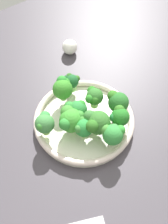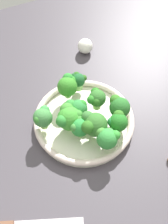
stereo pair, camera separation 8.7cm
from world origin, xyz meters
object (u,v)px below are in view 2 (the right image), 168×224
Objects in this scene: broccoli_floret_0 at (69,117)px; broccoli_floret_7 at (94,124)px; broccoli_floret_5 at (77,108)px; broccoli_floret_3 at (118,122)px; broccoli_floret_2 at (67,85)px; garlic_bulb at (85,46)px; broccoli_floret_9 at (80,127)px; broccoli_floret_10 at (97,98)px; broccoli_floret_1 at (43,117)px; bowl at (84,121)px; broccoli_floret_6 at (78,80)px; broccoli_floret_8 at (119,106)px; broccoli_floret_4 at (107,138)px.

broccoli_floret_7 is at bearing 135.37° from broccoli_floret_0.
broccoli_floret_3 is at bearing 133.09° from broccoli_floret_5.
garlic_bulb is at bearing -128.00° from broccoli_floret_2.
broccoli_floret_3 is at bearing 163.95° from broccoli_floret_9.
broccoli_floret_7 reaches higher than broccoli_floret_2.
broccoli_floret_9 is at bearing -16.05° from broccoli_floret_3.
broccoli_floret_7 is at bearing 59.55° from broccoli_floret_10.
broccoli_floret_2 is at bearing -143.95° from broccoli_floret_1.
broccoli_floret_10 is at bearing -157.60° from bowl.
broccoli_floret_0 is at bearing 56.04° from broccoli_floret_6.
broccoli_floret_10 is (-5.99, 7.68, -0.21)cm from broccoli_floret_2.
broccoli_floret_8 is 1.43× the size of garlic_bulb.
broccoli_floret_6 is at bearing -66.48° from broccoli_floret_8.
broccoli_floret_3 is 18.81cm from broccoli_floret_6.
broccoli_floret_0 reaches higher than bowl.
broccoli_floret_1 reaches higher than bowl.
garlic_bulb is at bearing -120.54° from broccoli_floret_6.
broccoli_floret_10 is at bearing -141.34° from broccoli_floret_9.
broccoli_floret_2 is at bearing 52.00° from garlic_bulb.
broccoli_floret_0 is 12.14cm from broccoli_floret_4.
broccoli_floret_4 is 8.11cm from broccoli_floret_9.
broccoli_floret_2 is 0.99× the size of broccoli_floret_8.
broccoli_floret_1 is at bearing 36.05° from broccoli_floret_2.
broccoli_floret_9 is (5.14, -6.26, -0.42)cm from broccoli_floret_4.
broccoli_floret_3 is 35.72cm from garlic_bulb.
broccoli_floret_10 is (-16.21, 0.24, 0.08)cm from broccoli_floret_1.
bowl is at bearing -126.25° from broccoli_floret_9.
garlic_bulb reaches higher than bowl.
broccoli_floret_5 is at bearing -146.13° from broccoli_floret_0.
broccoli_floret_8 reaches higher than broccoli_floret_10.
bowl is 3.84× the size of broccoli_floret_7.
broccoli_floret_5 is 0.82× the size of broccoli_floret_7.
broccoli_floret_2 reaches higher than broccoli_floret_1.
broccoli_floret_9 is (2.15, 14.19, -0.60)cm from broccoli_floret_2.
broccoli_floret_9 is at bearing 53.75° from bowl.
broccoli_floret_10 is at bearing 179.15° from broccoli_floret_1.
broccoli_floret_10 is (1.89, -9.40, 0.23)cm from broccoli_floret_3.
broccoli_floret_1 is 0.99× the size of broccoli_floret_4.
broccoli_floret_3 is (-11.51, 6.80, 0.03)cm from broccoli_floret_0.
broccoli_floret_6 is (-4.21, -1.36, -1.08)cm from broccoli_floret_2.
broccoli_floret_10 is at bearing -164.87° from broccoli_floret_0.
broccoli_floret_6 is at bearing -78.72° from broccoli_floret_3.
broccoli_floret_7 is 3.85cm from broccoli_floret_9.
broccoli_floret_2 is at bearing -84.45° from broccoli_floret_7.
garlic_bulb is (-12.74, -27.46, 0.91)cm from bowl.
bowl is 4.26× the size of broccoli_floret_10.
bowl is 5.81cm from broccoli_floret_5.
broccoli_floret_10 reaches higher than bowl.
garlic_bulb is at bearing -107.26° from broccoli_floret_10.
broccoli_floret_0 is at bearing 15.13° from broccoli_floret_10.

